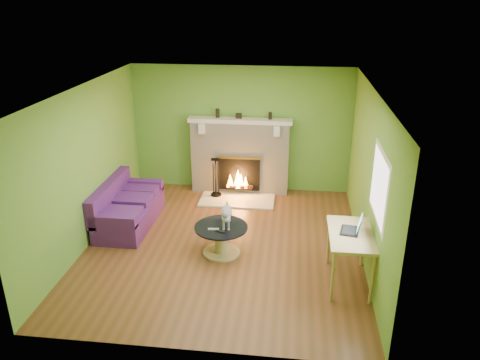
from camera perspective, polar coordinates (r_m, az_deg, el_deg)
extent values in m
plane|color=brown|center=(7.92, -1.98, -7.90)|extent=(5.00, 5.00, 0.00)
plane|color=white|center=(7.00, -2.26, 10.90)|extent=(5.00, 5.00, 0.00)
plane|color=#5C9330|center=(9.71, 0.14, 6.19)|extent=(5.00, 0.00, 5.00)
plane|color=#5C9330|center=(5.15, -6.40, -9.09)|extent=(5.00, 0.00, 5.00)
plane|color=#5C9330|center=(8.00, -18.25, 1.55)|extent=(0.00, 5.00, 5.00)
plane|color=#5C9330|center=(7.37, 15.44, 0.14)|extent=(0.00, 5.00, 5.00)
plane|color=silver|center=(6.46, 16.62, -0.75)|extent=(0.00, 1.20, 1.20)
plane|color=white|center=(6.45, 16.55, -0.75)|extent=(0.00, 1.06, 1.06)
cube|color=beige|center=(9.71, 0.02, 2.79)|extent=(2.00, 0.35, 1.50)
cube|color=black|center=(9.64, -0.11, 0.68)|extent=(0.85, 0.03, 0.68)
cube|color=gold|center=(9.51, -0.12, 2.69)|extent=(0.91, 0.02, 0.04)
cylinder|color=black|center=(9.71, -0.14, -0.93)|extent=(0.55, 0.07, 0.07)
cube|color=beige|center=(9.45, 0.00, 7.26)|extent=(2.10, 0.28, 0.08)
cube|color=beige|center=(9.43, -4.69, 6.26)|extent=(0.12, 0.10, 0.20)
cube|color=beige|center=(9.25, 4.50, 5.97)|extent=(0.12, 0.10, 0.20)
cube|color=beige|center=(9.50, -0.35, -2.44)|extent=(1.50, 0.75, 0.03)
cube|color=beige|center=(9.45, 0.00, 7.26)|extent=(2.10, 0.28, 0.08)
cube|color=#46195F|center=(8.73, -13.22, -4.04)|extent=(0.79, 1.76, 0.40)
cube|color=#46195F|center=(8.72, -15.65, -1.85)|extent=(0.18, 1.76, 0.50)
cube|color=#46195F|center=(7.97, -15.23, -4.86)|extent=(0.79, 0.18, 0.20)
cube|color=#46195F|center=(9.31, -11.78, -0.54)|extent=(0.79, 0.18, 0.20)
cube|color=#46195F|center=(8.19, -14.21, -3.98)|extent=(0.63, 0.47, 0.11)
cube|color=#46195F|center=(8.69, -12.89, -2.31)|extent=(0.63, 0.47, 0.11)
cube|color=#46195F|center=(9.12, -11.89, -1.04)|extent=(0.63, 0.47, 0.11)
cylinder|color=tan|center=(7.69, -2.27, -8.76)|extent=(0.60, 0.60, 0.03)
cylinder|color=tan|center=(7.57, -2.29, -7.31)|extent=(0.21, 0.21, 0.42)
cylinder|color=black|center=(7.47, -2.32, -5.77)|extent=(0.85, 0.85, 0.03)
cube|color=tan|center=(6.78, 13.43, -6.49)|extent=(0.63, 1.08, 0.04)
cylinder|color=tan|center=(6.54, 11.24, -11.54)|extent=(0.05, 0.05, 0.76)
cylinder|color=tan|center=(6.61, 15.83, -11.62)|extent=(0.05, 0.05, 0.76)
cylinder|color=tan|center=(7.37, 10.76, -7.36)|extent=(0.05, 0.05, 0.76)
cylinder|color=tan|center=(7.43, 14.79, -7.48)|extent=(0.05, 0.05, 0.76)
cube|color=gray|center=(7.37, -3.24, -6.01)|extent=(0.17, 0.06, 0.02)
cube|color=black|center=(7.30, -2.39, -6.29)|extent=(0.16, 0.09, 0.02)
cylinder|color=black|center=(9.51, -2.76, 8.13)|extent=(0.08, 0.08, 0.18)
cylinder|color=black|center=(9.40, 3.71, 7.82)|extent=(0.07, 0.07, 0.14)
cube|color=black|center=(9.46, -0.16, 7.83)|extent=(0.12, 0.08, 0.10)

